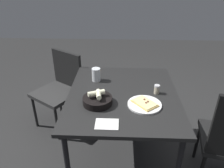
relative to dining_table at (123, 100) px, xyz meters
The scene contains 8 objects.
ground 0.68m from the dining_table, ahead, with size 8.00×8.00×0.00m, color #262626.
dining_table is the anchor object (origin of this frame).
pizza_plate 0.25m from the dining_table, 45.44° to the right, with size 0.26×0.26×0.04m.
bread_basket 0.27m from the dining_table, 141.16° to the right, with size 0.23×0.23×0.11m.
beer_glass 0.36m from the dining_table, 137.40° to the left, with size 0.08×0.08×0.12m.
pepper_shaker 0.30m from the dining_table, ahead, with size 0.05×0.05×0.08m.
napkin 0.43m from the dining_table, 105.10° to the right, with size 0.16×0.12×0.00m.
chair_near 0.91m from the dining_table, 141.28° to the left, with size 0.61×0.61×0.86m.
Camera 1 is at (-0.03, -1.59, 1.69)m, focal length 35.10 mm.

